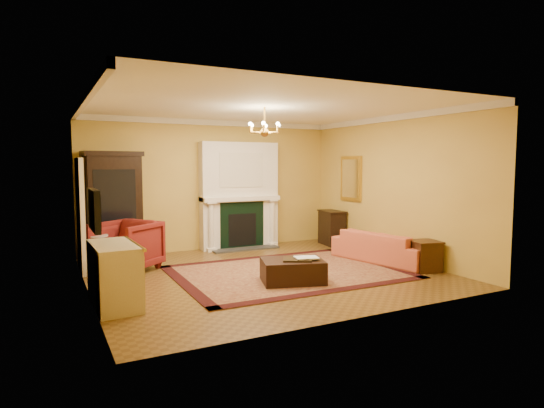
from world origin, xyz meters
TOP-DOWN VIEW (x-y plane):
  - floor at (0.00, 0.00)m, footprint 6.00×5.50m
  - ceiling at (0.00, 0.00)m, footprint 6.00×5.50m
  - wall_back at (0.00, 2.76)m, footprint 6.00×0.02m
  - wall_front at (0.00, -2.76)m, footprint 6.00×0.02m
  - wall_left at (-3.01, 0.00)m, footprint 0.02×5.50m
  - wall_right at (3.01, 0.00)m, footprint 0.02×5.50m
  - fireplace at (0.60, 2.57)m, footprint 1.90×0.70m
  - crown_molding at (0.00, 0.96)m, footprint 6.00×5.50m
  - doorway at (-2.95, 1.70)m, footprint 0.08×1.05m
  - tv_panel at (-2.95, -0.60)m, footprint 0.09×0.95m
  - gilt_mirror at (2.97, 1.40)m, footprint 0.06×0.76m
  - chandelier at (-0.00, 0.00)m, footprint 0.63×0.55m
  - oriental_rug at (0.39, -0.16)m, footprint 4.08×3.08m
  - china_cabinet at (-2.26, 2.49)m, footprint 1.12×0.60m
  - wingback_armchair at (-2.22, 1.32)m, footprint 1.36×1.37m
  - pedestal_table at (-2.70, 1.52)m, footprint 0.38×0.38m
  - commode at (-2.73, -0.78)m, footprint 0.61×1.21m
  - coral_sofa at (2.57, -0.25)m, footprint 1.03×2.21m
  - end_table at (2.72, -1.22)m, footprint 0.56×0.56m
  - console_table at (2.78, 1.89)m, footprint 0.52×0.78m
  - leather_ottoman at (0.11, -0.83)m, footprint 1.19×1.00m
  - ottoman_tray at (0.15, -0.92)m, footprint 0.58×0.54m
  - book_a at (0.11, -0.94)m, footprint 0.21×0.06m
  - book_b at (0.29, -0.97)m, footprint 0.20×0.08m
  - topiary_left at (0.09, 2.53)m, footprint 0.16×0.16m
  - topiary_right at (1.10, 2.53)m, footprint 0.15×0.15m

SIDE VIEW (x-z plane):
  - floor at x=0.00m, z-range -0.02..0.00m
  - oriental_rug at x=0.39m, z-range 0.00..0.02m
  - leather_ottoman at x=0.11m, z-range 0.02..0.39m
  - end_table at x=2.72m, z-range 0.00..0.54m
  - pedestal_table at x=-2.70m, z-range 0.06..0.74m
  - console_table at x=2.78m, z-range 0.00..0.81m
  - ottoman_tray at x=0.15m, z-range 0.39..0.42m
  - coral_sofa at x=2.57m, z-range 0.00..0.83m
  - commode at x=-2.73m, z-range 0.00..0.88m
  - wingback_armchair at x=-2.22m, z-range 0.00..1.03m
  - book_a at x=0.11m, z-range 0.42..0.70m
  - book_b at x=0.29m, z-range 0.42..0.71m
  - doorway at x=-2.95m, z-range 0.00..2.10m
  - china_cabinet at x=-2.26m, z-range 0.00..2.15m
  - fireplace at x=0.60m, z-range -0.06..2.44m
  - tv_panel at x=-2.95m, z-range 1.06..1.64m
  - topiary_right at x=1.10m, z-range 1.25..1.66m
  - topiary_left at x=0.09m, z-range 1.25..1.68m
  - wall_back at x=0.00m, z-range 0.00..3.00m
  - wall_front at x=0.00m, z-range 0.00..3.00m
  - wall_left at x=-3.01m, z-range 0.00..3.00m
  - wall_right at x=3.01m, z-range 0.00..3.00m
  - gilt_mirror at x=2.97m, z-range 1.12..2.17m
  - chandelier at x=0.00m, z-range 2.34..2.87m
  - crown_molding at x=0.00m, z-range 2.88..3.00m
  - ceiling at x=0.00m, z-range 3.00..3.02m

